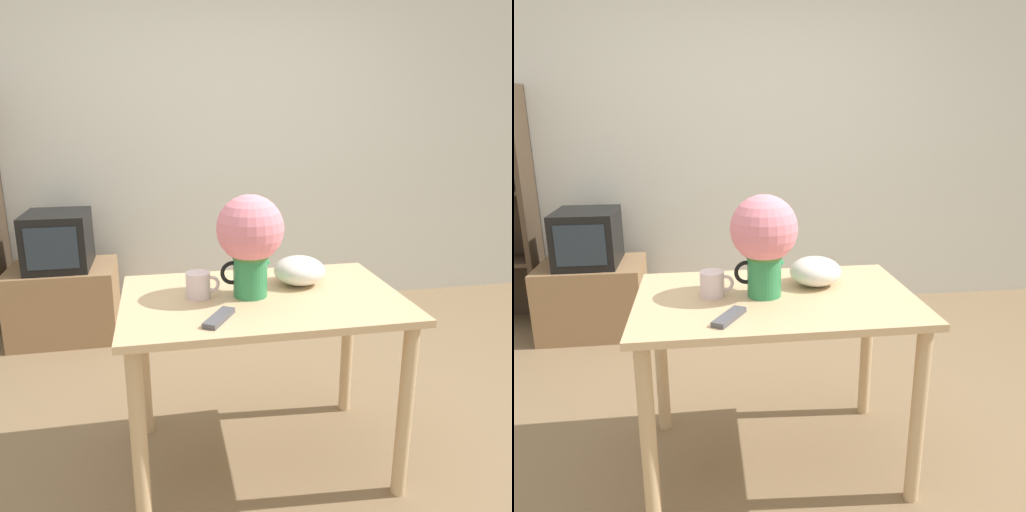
% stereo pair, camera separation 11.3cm
% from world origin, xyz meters
% --- Properties ---
extents(ground_plane, '(12.00, 12.00, 0.00)m').
position_xyz_m(ground_plane, '(0.00, 0.00, 0.00)').
color(ground_plane, '#7F6647').
extents(wall_back, '(8.00, 0.05, 2.60)m').
position_xyz_m(wall_back, '(0.00, 1.94, 1.30)').
color(wall_back, silver).
rests_on(wall_back, ground_plane).
extents(table, '(1.16, 0.75, 0.80)m').
position_xyz_m(table, '(-0.09, -0.07, 0.66)').
color(table, tan).
rests_on(table, ground_plane).
extents(flower_vase, '(0.28, 0.28, 0.42)m').
position_xyz_m(flower_vase, '(-0.14, -0.05, 1.05)').
color(flower_vase, '#2D844C').
rests_on(flower_vase, table).
extents(coffee_mug, '(0.14, 0.10, 0.11)m').
position_xyz_m(coffee_mug, '(-0.35, -0.03, 0.85)').
color(coffee_mug, silver).
rests_on(coffee_mug, table).
extents(white_bowl, '(0.23, 0.23, 0.12)m').
position_xyz_m(white_bowl, '(0.10, 0.05, 0.86)').
color(white_bowl, silver).
rests_on(white_bowl, table).
extents(remote_control, '(0.14, 0.18, 0.02)m').
position_xyz_m(remote_control, '(-0.30, -0.29, 0.81)').
color(remote_control, '#4C4C51').
rests_on(remote_control, table).
extents(tv_stand, '(0.71, 0.52, 0.51)m').
position_xyz_m(tv_stand, '(-1.18, 1.51, 0.26)').
color(tv_stand, '#8E6B47').
rests_on(tv_stand, ground_plane).
extents(tv_set, '(0.41, 0.46, 0.38)m').
position_xyz_m(tv_set, '(-1.18, 1.51, 0.70)').
color(tv_set, black).
rests_on(tv_set, tv_stand).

